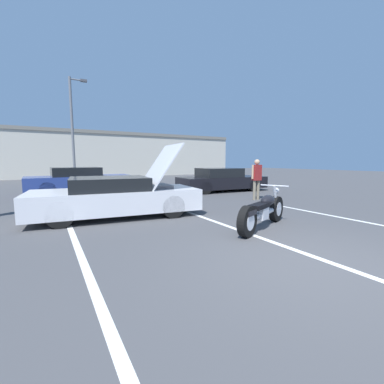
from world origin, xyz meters
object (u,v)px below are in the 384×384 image
(light_pole, at_px, (73,125))
(parked_car_right_row, at_px, (221,180))
(parked_car_mid_row, at_px, (80,181))
(motorcycle, at_px, (263,211))
(spectator_midground, at_px, (257,176))
(show_car_hood_open, at_px, (117,196))

(light_pole, relative_size, parked_car_right_row, 1.59)
(parked_car_mid_row, bearing_deg, motorcycle, -74.26)
(light_pole, bearing_deg, spectator_midground, -67.12)
(light_pole, bearing_deg, parked_car_mid_row, -94.22)
(parked_car_right_row, bearing_deg, parked_car_mid_row, 161.52)
(motorcycle, distance_m, show_car_hood_open, 3.98)
(parked_car_mid_row, distance_m, spectator_midground, 8.28)
(motorcycle, height_order, spectator_midground, spectator_midground)
(show_car_hood_open, xyz_separation_m, parked_car_mid_row, (-0.28, 6.15, 0.04))
(parked_car_mid_row, bearing_deg, light_pole, 84.11)
(show_car_hood_open, relative_size, parked_car_right_row, 1.01)
(show_car_hood_open, distance_m, parked_car_right_row, 7.07)
(show_car_hood_open, xyz_separation_m, spectator_midground, (5.61, 0.35, 0.39))
(show_car_hood_open, relative_size, parked_car_mid_row, 0.98)
(light_pole, xyz_separation_m, parked_car_mid_row, (-0.51, -6.94, -3.46))
(light_pole, bearing_deg, parked_car_right_row, -58.37)
(spectator_midground, bearing_deg, parked_car_right_row, 79.90)
(light_pole, distance_m, parked_car_mid_row, 7.78)
(spectator_midground, bearing_deg, motorcycle, -131.89)
(spectator_midground, bearing_deg, light_pole, 112.88)
(light_pole, bearing_deg, show_car_hood_open, -91.01)
(light_pole, relative_size, parked_car_mid_row, 1.55)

